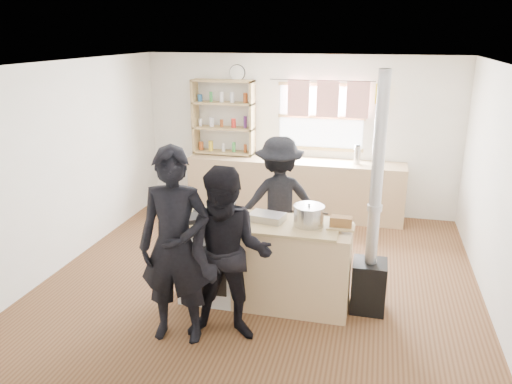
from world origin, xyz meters
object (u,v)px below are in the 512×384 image
bread_board (341,223)px  cooking_island (264,262)px  flue_heater (371,254)px  person_near_right (228,256)px  stockpot_counter (309,215)px  person_far (279,201)px  person_near_left (176,247)px  skillet_greens (189,218)px  stockpot_stove (226,209)px  roast_tray (267,217)px  thermos (357,155)px

bread_board → cooking_island: bearing=-178.7°
flue_heater → person_near_right: size_ratio=1.47×
stockpot_counter → flue_heater: bearing=7.2°
bread_board → flue_heater: flue_heater is taller
person_near_right → person_far: 1.78m
person_near_left → person_near_right: person_near_left is taller
skillet_greens → bread_board: size_ratio=1.12×
stockpot_stove → stockpot_counter: (0.90, -0.06, 0.02)m
cooking_island → person_near_right: person_near_right is taller
bread_board → person_near_left: (-1.44, -0.85, -0.04)m
roast_tray → person_near_right: size_ratio=0.23×
skillet_greens → bread_board: (1.56, 0.17, 0.02)m
skillet_greens → flue_heater: size_ratio=0.13×
thermos → flue_heater: flue_heater is taller
flue_heater → roast_tray: bearing=-177.1°
flue_heater → stockpot_counter: bearing=-172.8°
roast_tray → bread_board: bearing=-1.6°
skillet_greens → person_far: size_ratio=0.19×
flue_heater → person_far: (-1.16, 0.95, 0.17)m
skillet_greens → stockpot_counter: size_ratio=0.98×
skillet_greens → person_far: 1.41m
thermos → person_near_right: 3.64m
cooking_island → bread_board: 0.94m
cooking_island → flue_heater: bearing=4.9°
bread_board → stockpot_stove: bearing=177.5°
cooking_island → person_far: person_far is taller
bread_board → thermos: bearing=89.6°
thermos → stockpot_counter: 2.78m
cooking_island → stockpot_stove: (-0.44, 0.07, 0.55)m
skillet_greens → person_near_right: (0.60, -0.58, -0.11)m
person_near_right → person_far: (0.12, 1.78, -0.04)m
bread_board → person_near_left: size_ratio=0.15×
bread_board → person_near_left: bearing=-149.3°
stockpot_stove → stockpot_counter: 0.90m
stockpot_stove → roast_tray: bearing=-4.0°
person_far → flue_heater: bearing=121.7°
thermos → cooking_island: bearing=-106.2°
thermos → stockpot_counter: size_ratio=0.88×
roast_tray → stockpot_stove: (-0.46, 0.03, 0.04)m
roast_tray → cooking_island: bearing=-111.8°
bread_board → person_far: bearing=129.3°
person_near_right → flue_heater: bearing=24.1°
stockpot_stove → person_near_left: person_near_left is taller
stockpot_counter → person_near_left: 1.40m
stockpot_counter → person_far: (-0.51, 1.03, -0.23)m
cooking_island → stockpot_counter: bearing=1.7°
stockpot_stove → bread_board: size_ratio=0.81×
stockpot_counter → bread_board: size_ratio=1.14×
thermos → stockpot_counter: (-0.35, -2.76, -0.00)m
person_far → person_near_right: bearing=67.0°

